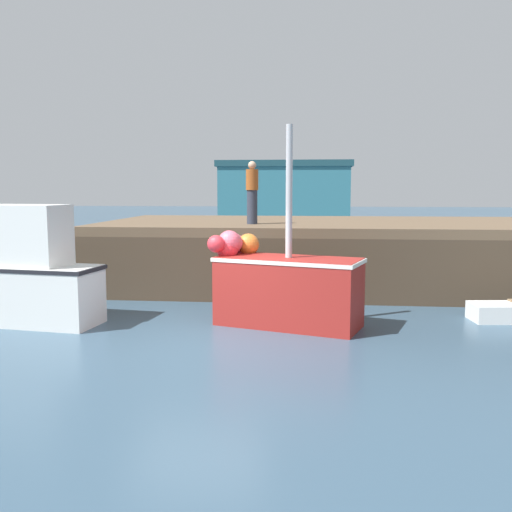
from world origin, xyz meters
TOP-DOWN VIEW (x-y plane):
  - ground at (0.00, 0.00)m, footprint 120.00×160.00m
  - pier at (2.69, 6.23)m, footprint 13.37×6.41m
  - fishing_boat_near_left at (-4.19, 1.09)m, footprint 4.23×1.69m
  - fishing_boat_near_right at (1.54, 1.44)m, footprint 3.32×2.15m
  - dockworker at (0.49, 5.29)m, footprint 0.34×0.34m
  - warehouse at (-0.14, 37.21)m, footprint 10.86×6.23m

SIDE VIEW (x-z plane):
  - ground at x=0.00m, z-range -0.10..0.00m
  - fishing_boat_near_right at x=1.54m, z-range -1.20..2.93m
  - fishing_boat_near_left at x=-4.19m, z-range -0.28..2.24m
  - pier at x=2.69m, z-range 0.59..2.47m
  - warehouse at x=-0.14m, z-range 0.02..5.09m
  - dockworker at x=0.49m, z-range 1.88..3.59m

